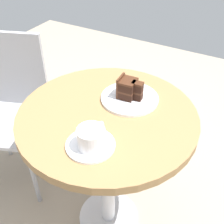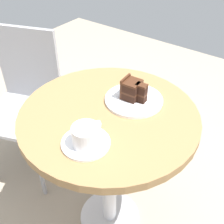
# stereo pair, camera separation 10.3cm
# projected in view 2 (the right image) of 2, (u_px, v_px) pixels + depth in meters

# --- Properties ---
(ground_plane) EXTENTS (4.40, 4.40, 0.01)m
(ground_plane) POSITION_uv_depth(u_px,v_px,m) (110.00, 217.00, 1.55)
(ground_plane) COLOR gray
(ground_plane) RESTS_ON ground
(cafe_table) EXTENTS (0.71, 0.71, 0.74)m
(cafe_table) POSITION_uv_depth(u_px,v_px,m) (109.00, 136.00, 1.17)
(cafe_table) COLOR olive
(cafe_table) RESTS_ON ground
(saucer) EXTENTS (0.17, 0.17, 0.01)m
(saucer) POSITION_uv_depth(u_px,v_px,m) (86.00, 143.00, 0.96)
(saucer) COLOR white
(saucer) RESTS_ON cafe_table
(coffee_cup) EXTENTS (0.13, 0.09, 0.07)m
(coffee_cup) POSITION_uv_depth(u_px,v_px,m) (86.00, 135.00, 0.92)
(coffee_cup) COLOR white
(coffee_cup) RESTS_ON saucer
(teaspoon) EXTENTS (0.10, 0.06, 0.00)m
(teaspoon) POSITION_uv_depth(u_px,v_px,m) (98.00, 148.00, 0.93)
(teaspoon) COLOR silver
(teaspoon) RESTS_ON saucer
(cake_plate) EXTENTS (0.24, 0.24, 0.01)m
(cake_plate) POSITION_uv_depth(u_px,v_px,m) (134.00, 100.00, 1.15)
(cake_plate) COLOR white
(cake_plate) RESTS_ON cafe_table
(cake_slice) EXTENTS (0.08, 0.10, 0.09)m
(cake_slice) POSITION_uv_depth(u_px,v_px,m) (133.00, 90.00, 1.12)
(cake_slice) COLOR black
(cake_slice) RESTS_ON cake_plate
(fork) EXTENTS (0.02, 0.14, 0.00)m
(fork) POSITION_uv_depth(u_px,v_px,m) (123.00, 99.00, 1.14)
(fork) COLOR silver
(fork) RESTS_ON cake_plate
(napkin) EXTENTS (0.15, 0.14, 0.00)m
(napkin) POSITION_uv_depth(u_px,v_px,m) (137.00, 99.00, 1.16)
(napkin) COLOR silver
(napkin) RESTS_ON cafe_table
(cafe_chair) EXTENTS (0.49, 0.49, 0.88)m
(cafe_chair) POSITION_uv_depth(u_px,v_px,m) (25.00, 94.00, 1.57)
(cafe_chair) COLOR #9E9EA3
(cafe_chair) RESTS_ON ground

